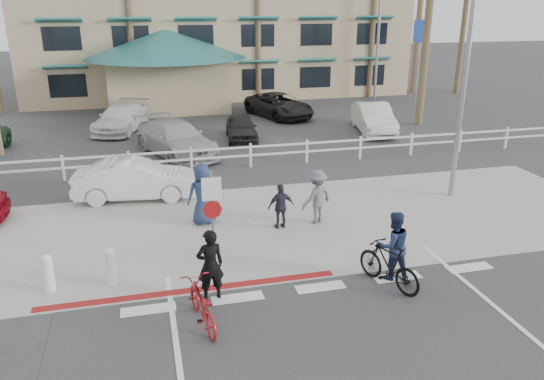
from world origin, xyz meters
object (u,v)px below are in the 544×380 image
object	(u,v)px
sign_post	(212,215)
bike_black	(389,265)
bike_red	(202,305)
car_white_sedan	(136,180)

from	to	relation	value
sign_post	bike_black	distance (m)	4.41
bike_red	car_white_sedan	size ratio (longest dim) A/B	0.44
sign_post	car_white_sedan	world-z (taller)	sign_post
car_white_sedan	sign_post	bearing A→B (deg)	-156.07
sign_post	car_white_sedan	size ratio (longest dim) A/B	0.70
sign_post	bike_black	size ratio (longest dim) A/B	1.57
car_white_sedan	bike_red	bearing A→B (deg)	-165.38
bike_red	car_white_sedan	bearing A→B (deg)	-90.53
sign_post	car_white_sedan	bearing A→B (deg)	108.07
bike_black	car_white_sedan	world-z (taller)	car_white_sedan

